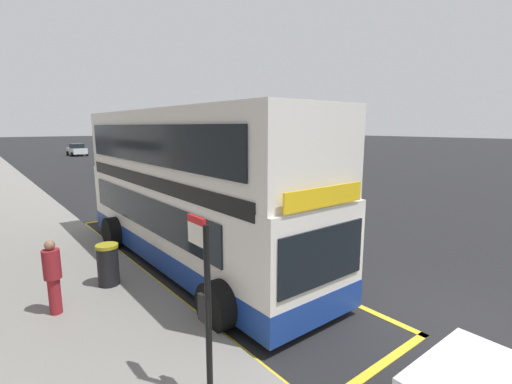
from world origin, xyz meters
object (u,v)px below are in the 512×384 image
parked_car_white_ahead (77,150)px  pedestrian_waiting_near_sign (53,274)px  parked_car_black_distant (131,166)px  double_decker_bus (190,193)px  litter_bin (108,265)px  parked_car_silver_behind (114,157)px  bus_stop_sign (205,294)px

parked_car_white_ahead → pedestrian_waiting_near_sign: pedestrian_waiting_near_sign is taller
parked_car_black_distant → parked_car_white_ahead: bearing=85.6°
double_decker_bus → litter_bin: 2.94m
parked_car_white_ahead → litter_bin: size_ratio=4.12×
parked_car_silver_behind → parked_car_white_ahead: size_ratio=1.00×
pedestrian_waiting_near_sign → double_decker_bus: bearing=17.8°
parked_car_silver_behind → parked_car_white_ahead: 15.27m
parked_car_silver_behind → parked_car_black_distant: bearing=-102.2°
pedestrian_waiting_near_sign → parked_car_white_ahead: bearing=76.9°
double_decker_bus → litter_bin: (-2.53, -0.48, -1.41)m
parked_car_white_ahead → litter_bin: 46.53m
parked_car_silver_behind → parked_car_black_distant: 9.84m
pedestrian_waiting_near_sign → litter_bin: pedestrian_waiting_near_sign is taller
parked_car_white_ahead → double_decker_bus: bearing=-99.9°
bus_stop_sign → parked_car_silver_behind: size_ratio=0.62×
parked_car_white_ahead → pedestrian_waiting_near_sign: (-10.81, -46.29, 0.19)m
pedestrian_waiting_near_sign → litter_bin: size_ratio=1.55×
parked_car_black_distant → pedestrian_waiting_near_sign: pedestrian_waiting_near_sign is taller
bus_stop_sign → parked_car_black_distant: 26.52m
parked_car_silver_behind → litter_bin: parked_car_silver_behind is taller
parked_car_white_ahead → litter_bin: (-9.52, -45.55, -0.15)m
parked_car_black_distant → parked_car_white_ahead: 25.01m
parked_car_white_ahead → pedestrian_waiting_near_sign: bearing=-104.2°
double_decker_bus → parked_car_silver_behind: (7.11, 29.79, -1.26)m
pedestrian_waiting_near_sign → bus_stop_sign: bearing=-72.3°
bus_stop_sign → parked_car_white_ahead: (9.56, 50.23, -0.89)m
litter_bin → pedestrian_waiting_near_sign: bearing=-150.0°
parked_car_silver_behind → parked_car_black_distant: (-1.69, -9.69, 0.00)m
parked_car_white_ahead → pedestrian_waiting_near_sign: size_ratio=2.67×
pedestrian_waiting_near_sign → litter_bin: bearing=30.0°
parked_car_silver_behind → litter_bin: (-9.65, -30.28, -0.15)m
bus_stop_sign → litter_bin: bus_stop_sign is taller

